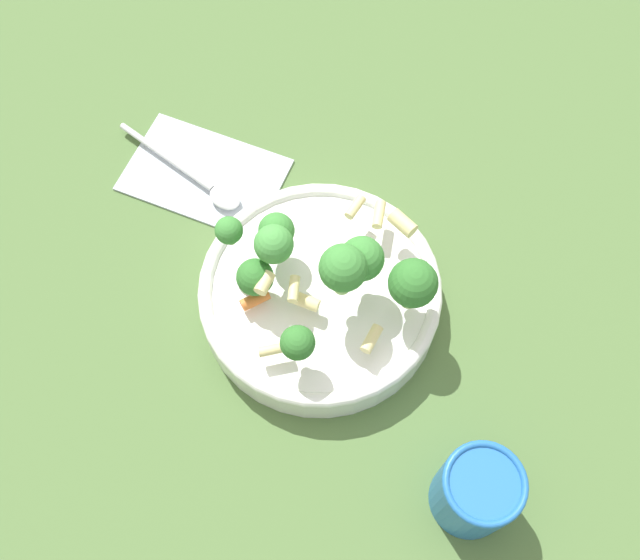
# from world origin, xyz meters

# --- Properties ---
(ground_plane) EXTENTS (3.00, 3.00, 0.00)m
(ground_plane) POSITION_xyz_m (0.00, 0.00, 0.00)
(ground_plane) COLOR #4C6B38
(bowl) EXTENTS (0.24, 0.24, 0.04)m
(bowl) POSITION_xyz_m (0.00, 0.00, 0.02)
(bowl) COLOR white
(bowl) RESTS_ON ground_plane
(pasta_salad) EXTENTS (0.18, 0.19, 0.09)m
(pasta_salad) POSITION_xyz_m (0.01, 0.00, 0.09)
(pasta_salad) COLOR #8CB766
(pasta_salad) RESTS_ON bowl
(cup) EXTENTS (0.07, 0.07, 0.08)m
(cup) POSITION_xyz_m (0.23, -0.01, 0.04)
(cup) COLOR #2366B2
(cup) RESTS_ON ground_plane
(napkin) EXTENTS (0.20, 0.18, 0.01)m
(napkin) POSITION_xyz_m (-0.20, -0.01, 0.00)
(napkin) COLOR #B2BCC6
(napkin) RESTS_ON ground_plane
(spoon) EXTENTS (0.17, 0.06, 0.01)m
(spoon) POSITION_xyz_m (-0.19, -0.02, 0.01)
(spoon) COLOR silver
(spoon) RESTS_ON napkin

